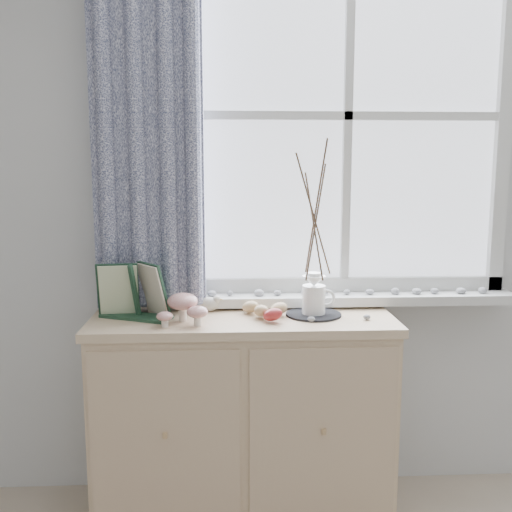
# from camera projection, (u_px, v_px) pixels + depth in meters

# --- Properties ---
(sideboard) EXTENTS (1.20, 0.45, 0.85)m
(sideboard) POSITION_uv_depth(u_px,v_px,m) (243.00, 417.00, 2.33)
(sideboard) COLOR #CDB18F
(sideboard) RESTS_ON ground
(botanical_book) EXTENTS (0.35, 0.25, 0.23)m
(botanical_book) POSITION_uv_depth(u_px,v_px,m) (134.00, 291.00, 2.19)
(botanical_book) COLOR #1B3927
(botanical_book) RESTS_ON sideboard
(toadstool_cluster) EXTENTS (0.19, 0.17, 0.11)m
(toadstool_cluster) POSITION_uv_depth(u_px,v_px,m) (184.00, 306.00, 2.16)
(toadstool_cluster) COLOR silver
(toadstool_cluster) RESTS_ON sideboard
(wooden_eggs) EXTENTS (0.17, 0.18, 0.08)m
(wooden_eggs) POSITION_uv_depth(u_px,v_px,m) (266.00, 310.00, 2.24)
(wooden_eggs) COLOR tan
(wooden_eggs) RESTS_ON sideboard
(songbird_figurine) EXTENTS (0.14, 0.08, 0.07)m
(songbird_figurine) POSITION_uv_depth(u_px,v_px,m) (208.00, 303.00, 2.34)
(songbird_figurine) COLOR silver
(songbird_figurine) RESTS_ON sideboard
(crocheted_doily) EXTENTS (0.22, 0.22, 0.01)m
(crocheted_doily) POSITION_uv_depth(u_px,v_px,m) (313.00, 314.00, 2.28)
(crocheted_doily) COLOR black
(crocheted_doily) RESTS_ON sideboard
(twig_pitcher) EXTENTS (0.25, 0.25, 0.70)m
(twig_pitcher) POSITION_uv_depth(u_px,v_px,m) (315.00, 215.00, 2.22)
(twig_pitcher) COLOR white
(twig_pitcher) RESTS_ON crocheted_doily
(sideboard_pebbles) EXTENTS (0.25, 0.19, 0.02)m
(sideboard_pebbles) POSITION_uv_depth(u_px,v_px,m) (331.00, 315.00, 2.24)
(sideboard_pebbles) COLOR #959598
(sideboard_pebbles) RESTS_ON sideboard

